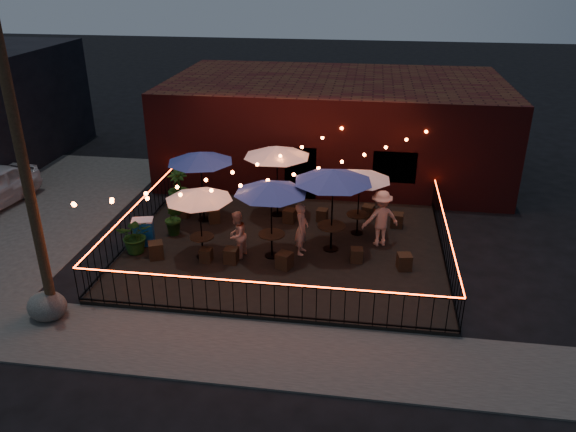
# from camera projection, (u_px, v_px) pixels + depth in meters

# --- Properties ---
(ground) EXTENTS (110.00, 110.00, 0.00)m
(ground) POSITION_uv_depth(u_px,v_px,m) (274.00, 282.00, 16.36)
(ground) COLOR black
(ground) RESTS_ON ground
(patio) EXTENTS (10.00, 8.00, 0.15)m
(patio) POSITION_uv_depth(u_px,v_px,m) (284.00, 248.00, 18.13)
(patio) COLOR black
(patio) RESTS_ON ground
(sidewalk) EXTENTS (18.00, 2.50, 0.05)m
(sidewalk) POSITION_uv_depth(u_px,v_px,m) (251.00, 351.00, 13.43)
(sidewalk) COLOR #3A3836
(sidewalk) RESTS_ON ground
(brick_building) EXTENTS (14.00, 8.00, 4.00)m
(brick_building) POSITION_uv_depth(u_px,v_px,m) (335.00, 125.00, 24.39)
(brick_building) COLOR #370F0F
(brick_building) RESTS_ON ground
(utility_pole) EXTENTS (0.26, 0.26, 8.00)m
(utility_pole) POSITION_uv_depth(u_px,v_px,m) (25.00, 174.00, 13.08)
(utility_pole) COLOR #322414
(utility_pole) RESTS_ON ground
(fence_front) EXTENTS (10.00, 0.04, 1.04)m
(fence_front) POSITION_uv_depth(u_px,v_px,m) (261.00, 300.00, 14.29)
(fence_front) COLOR black
(fence_front) RESTS_ON patio
(fence_left) EXTENTS (0.04, 8.00, 1.04)m
(fence_left) POSITION_uv_depth(u_px,v_px,m) (135.00, 222.00, 18.55)
(fence_left) COLOR black
(fence_left) RESTS_ON patio
(fence_right) EXTENTS (0.04, 8.00, 1.04)m
(fence_right) POSITION_uv_depth(u_px,v_px,m) (445.00, 242.00, 17.23)
(fence_right) COLOR black
(fence_right) RESTS_ON patio
(festoon_lights) EXTENTS (10.02, 8.72, 1.32)m
(festoon_lights) POSITION_uv_depth(u_px,v_px,m) (250.00, 179.00, 16.98)
(festoon_lights) COLOR #FF591E
(festoon_lights) RESTS_ON ground
(cafe_table_0) EXTENTS (2.15, 2.15, 2.25)m
(cafe_table_0) POSITION_uv_depth(u_px,v_px,m) (199.00, 195.00, 16.60)
(cafe_table_0) COLOR black
(cafe_table_0) RESTS_ON patio
(cafe_table_1) EXTENTS (2.56, 2.56, 2.52)m
(cafe_table_1) POSITION_uv_depth(u_px,v_px,m) (200.00, 158.00, 18.98)
(cafe_table_1) COLOR black
(cafe_table_1) RESTS_ON patio
(cafe_table_2) EXTENTS (2.96, 2.96, 2.48)m
(cafe_table_2) POSITION_uv_depth(u_px,v_px,m) (271.00, 188.00, 16.54)
(cafe_table_2) COLOR black
(cafe_table_2) RESTS_ON patio
(cafe_table_3) EXTENTS (3.12, 3.12, 2.59)m
(cafe_table_3) POSITION_uv_depth(u_px,v_px,m) (277.00, 152.00, 19.34)
(cafe_table_3) COLOR black
(cafe_table_3) RESTS_ON patio
(cafe_table_4) EXTENTS (3.04, 3.04, 2.70)m
(cafe_table_4) POSITION_uv_depth(u_px,v_px,m) (333.00, 177.00, 16.87)
(cafe_table_4) COLOR black
(cafe_table_4) RESTS_ON patio
(cafe_table_5) EXTENTS (2.71, 2.71, 2.26)m
(cafe_table_5) POSITION_uv_depth(u_px,v_px,m) (360.00, 176.00, 18.09)
(cafe_table_5) COLOR black
(cafe_table_5) RESTS_ON patio
(bistro_chair_0) EXTENTS (0.58, 0.58, 0.52)m
(bistro_chair_0) POSITION_uv_depth(u_px,v_px,m) (156.00, 250.00, 17.28)
(bistro_chair_0) COLOR black
(bistro_chair_0) RESTS_ON patio
(bistro_chair_1) EXTENTS (0.35, 0.35, 0.42)m
(bistro_chair_1) POSITION_uv_depth(u_px,v_px,m) (206.00, 255.00, 17.11)
(bistro_chair_1) COLOR black
(bistro_chair_1) RESTS_ON patio
(bistro_chair_2) EXTENTS (0.44, 0.44, 0.46)m
(bistro_chair_2) POSITION_uv_depth(u_px,v_px,m) (184.00, 211.00, 20.07)
(bistro_chair_2) COLOR black
(bistro_chair_2) RESTS_ON patio
(bistro_chair_3) EXTENTS (0.51, 0.51, 0.46)m
(bistro_chair_3) POSITION_uv_depth(u_px,v_px,m) (214.00, 216.00, 19.65)
(bistro_chair_3) COLOR black
(bistro_chair_3) RESTS_ON patio
(bistro_chair_4) EXTENTS (0.42, 0.42, 0.47)m
(bistro_chair_4) POSITION_uv_depth(u_px,v_px,m) (231.00, 255.00, 17.02)
(bistro_chair_4) COLOR black
(bistro_chair_4) RESTS_ON patio
(bistro_chair_5) EXTENTS (0.54, 0.54, 0.49)m
(bistro_chair_5) POSITION_uv_depth(u_px,v_px,m) (284.00, 260.00, 16.71)
(bistro_chair_5) COLOR black
(bistro_chair_5) RESTS_ON patio
(bistro_chair_6) EXTENTS (0.49, 0.49, 0.48)m
(bistro_chair_6) POSITION_uv_depth(u_px,v_px,m) (290.00, 216.00, 19.65)
(bistro_chair_6) COLOR black
(bistro_chair_6) RESTS_ON patio
(bistro_chair_7) EXTENTS (0.41, 0.41, 0.43)m
(bistro_chair_7) POSITION_uv_depth(u_px,v_px,m) (322.00, 215.00, 19.77)
(bistro_chair_7) COLOR black
(bistro_chair_7) RESTS_ON patio
(bistro_chair_8) EXTENTS (0.40, 0.40, 0.44)m
(bistro_chair_8) POSITION_uv_depth(u_px,v_px,m) (357.00, 255.00, 17.08)
(bistro_chair_8) COLOR black
(bistro_chair_8) RESTS_ON patio
(bistro_chair_9) EXTENTS (0.47, 0.47, 0.48)m
(bistro_chair_9) POSITION_uv_depth(u_px,v_px,m) (404.00, 262.00, 16.66)
(bistro_chair_9) COLOR black
(bistro_chair_9) RESTS_ON patio
(bistro_chair_10) EXTENTS (0.49, 0.49, 0.47)m
(bistro_chair_10) POSITION_uv_depth(u_px,v_px,m) (368.00, 212.00, 19.97)
(bistro_chair_10) COLOR black
(bistro_chair_10) RESTS_ON patio
(bistro_chair_11) EXTENTS (0.46, 0.46, 0.49)m
(bistro_chair_11) POSITION_uv_depth(u_px,v_px,m) (397.00, 220.00, 19.31)
(bistro_chair_11) COLOR black
(bistro_chair_11) RESTS_ON patio
(patron_a) EXTENTS (0.46, 0.65, 1.68)m
(patron_a) POSITION_uv_depth(u_px,v_px,m) (302.00, 229.00, 17.33)
(patron_a) COLOR tan
(patron_a) RESTS_ON patio
(patron_b) EXTENTS (0.72, 0.85, 1.52)m
(patron_b) POSITION_uv_depth(u_px,v_px,m) (237.00, 235.00, 17.10)
(patron_b) COLOR #D4B38A
(patron_b) RESTS_ON patio
(patron_c) EXTENTS (1.37, 1.07, 1.86)m
(patron_c) POSITION_uv_depth(u_px,v_px,m) (381.00, 218.00, 17.82)
(patron_c) COLOR #D3B289
(patron_c) RESTS_ON patio
(potted_shrub_a) EXTENTS (1.26, 1.15, 1.19)m
(potted_shrub_a) POSITION_uv_depth(u_px,v_px,m) (136.00, 235.00, 17.48)
(potted_shrub_a) COLOR #173D0B
(potted_shrub_a) RESTS_ON patio
(potted_shrub_b) EXTENTS (0.72, 0.60, 1.22)m
(potted_shrub_b) POSITION_uv_depth(u_px,v_px,m) (175.00, 218.00, 18.59)
(potted_shrub_b) COLOR #1A3910
(potted_shrub_b) RESTS_ON patio
(potted_shrub_c) EXTENTS (0.97, 0.97, 1.43)m
(potted_shrub_c) POSITION_uv_depth(u_px,v_px,m) (178.00, 187.00, 20.87)
(potted_shrub_c) COLOR #173811
(potted_shrub_c) RESTS_ON patio
(cooler) EXTENTS (0.77, 0.64, 0.88)m
(cooler) POSITION_uv_depth(u_px,v_px,m) (143.00, 232.00, 18.02)
(cooler) COLOR #0C479F
(cooler) RESTS_ON patio
(boulder) EXTENTS (1.13, 1.03, 0.75)m
(boulder) POSITION_uv_depth(u_px,v_px,m) (47.00, 306.00, 14.54)
(boulder) COLOR #44443F
(boulder) RESTS_ON ground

